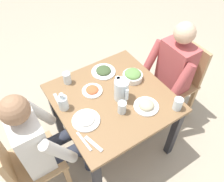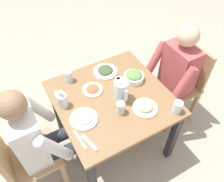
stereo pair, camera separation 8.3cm
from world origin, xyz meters
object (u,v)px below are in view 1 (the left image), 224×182
(water_pitcher, at_px, (121,90))
(plate_yoghurt, at_px, (86,120))
(chair_far, at_px, (180,78))
(oil_carafe, at_px, (63,103))
(water_glass_far_left, at_px, (67,78))
(plate_dolmas, at_px, (103,71))
(diner_far, at_px, (168,75))
(water_glass_center, at_px, (122,107))
(dining_table, at_px, (112,105))
(diner_near, at_px, (45,140))
(plate_beans, at_px, (146,105))
(salad_bowl, at_px, (133,75))
(chair_near, at_px, (24,163))
(water_glass_by_pitcher, at_px, (178,104))
(plate_rice_curry, at_px, (92,90))

(water_pitcher, bearing_deg, plate_yoghurt, -82.07)
(chair_far, bearing_deg, oil_carafe, -95.35)
(water_glass_far_left, bearing_deg, chair_far, 71.45)
(chair_far, distance_m, plate_dolmas, 0.83)
(diner_far, relative_size, water_glass_center, 11.07)
(dining_table, xyz_separation_m, water_glass_far_left, (-0.36, -0.24, 0.17))
(plate_yoghurt, bearing_deg, water_pitcher, 97.93)
(water_pitcher, xyz_separation_m, plate_dolmas, (-0.35, 0.04, -0.08))
(diner_near, distance_m, plate_yoghurt, 0.34)
(plate_beans, bearing_deg, diner_far, 117.01)
(oil_carafe, bearing_deg, plate_beans, 57.83)
(salad_bowl, height_order, water_glass_center, water_glass_center)
(chair_near, height_order, chair_far, same)
(water_glass_center, distance_m, oil_carafe, 0.47)
(chair_far, height_order, plate_yoghurt, chair_far)
(dining_table, height_order, plate_yoghurt, plate_yoghurt)
(plate_beans, height_order, water_glass_far_left, water_glass_far_left)
(plate_beans, bearing_deg, dining_table, -144.84)
(salad_bowl, relative_size, water_glass_far_left, 1.67)
(water_glass_by_pitcher, bearing_deg, water_glass_far_left, -140.60)
(chair_near, bearing_deg, oil_carafe, 108.58)
(chair_near, height_order, water_glass_far_left, chair_near)
(water_pitcher, relative_size, plate_beans, 0.93)
(plate_rice_curry, xyz_separation_m, oil_carafe, (0.03, -0.28, 0.04))
(dining_table, xyz_separation_m, diner_far, (0.00, 0.63, 0.04))
(water_pitcher, xyz_separation_m, salad_bowl, (-0.13, 0.21, -0.05))
(chair_near, relative_size, water_glass_far_left, 8.18)
(chair_far, relative_size, plate_rice_curry, 4.97)
(plate_rice_curry, distance_m, water_glass_center, 0.33)
(chair_far, distance_m, diner_near, 1.48)
(plate_rice_curry, bearing_deg, water_pitcher, 40.96)
(chair_far, relative_size, water_pitcher, 4.61)
(dining_table, relative_size, water_pitcher, 4.89)
(chair_near, xyz_separation_m, plate_rice_curry, (-0.18, 0.73, 0.23))
(diner_near, height_order, water_glass_center, diner_near)
(salad_bowl, height_order, plate_rice_curry, salad_bowl)
(salad_bowl, xyz_separation_m, water_glass_by_pitcher, (0.47, 0.10, 0.01))
(dining_table, distance_m, water_pitcher, 0.22)
(diner_far, distance_m, water_glass_by_pitcher, 0.48)
(chair_near, distance_m, oil_carafe, 0.54)
(diner_far, bearing_deg, chair_near, -88.63)
(water_pitcher, distance_m, oil_carafe, 0.48)
(plate_dolmas, height_order, plate_rice_curry, plate_dolmas)
(diner_near, bearing_deg, water_pitcher, 89.28)
(plate_beans, height_order, oil_carafe, oil_carafe)
(chair_near, bearing_deg, chair_far, 91.20)
(water_glass_by_pitcher, distance_m, water_glass_far_left, 0.96)
(water_pitcher, distance_m, salad_bowl, 0.26)
(dining_table, distance_m, water_glass_by_pitcher, 0.56)
(plate_beans, bearing_deg, oil_carafe, -122.17)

